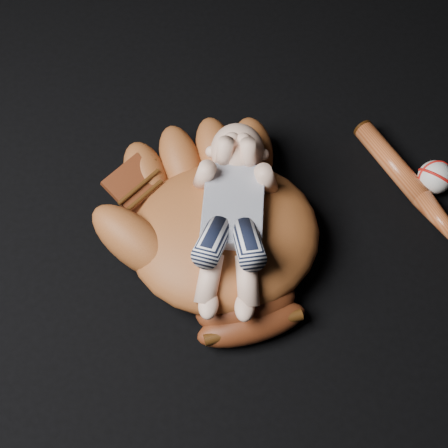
% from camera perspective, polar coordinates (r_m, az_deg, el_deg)
% --- Properties ---
extents(baseball_glove, '(0.54, 0.59, 0.16)m').
position_cam_1_polar(baseball_glove, '(1.28, 0.04, -0.49)').
color(baseball_glove, brown).
rests_on(baseball_glove, ground).
extents(newborn_baby, '(0.24, 0.41, 0.16)m').
position_cam_1_polar(newborn_baby, '(1.23, 0.69, 0.46)').
color(newborn_baby, '#E1AD91').
rests_on(newborn_baby, baseball_glove).
extents(baseball_bat, '(0.23, 0.45, 0.04)m').
position_cam_1_polar(baseball_bat, '(1.44, 16.74, 1.33)').
color(baseball_bat, '#AD4A21').
rests_on(baseball_bat, ground).
extents(baseball, '(0.09, 0.09, 0.07)m').
position_cam_1_polar(baseball, '(1.47, 17.13, 3.73)').
color(baseball, white).
rests_on(baseball, ground).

